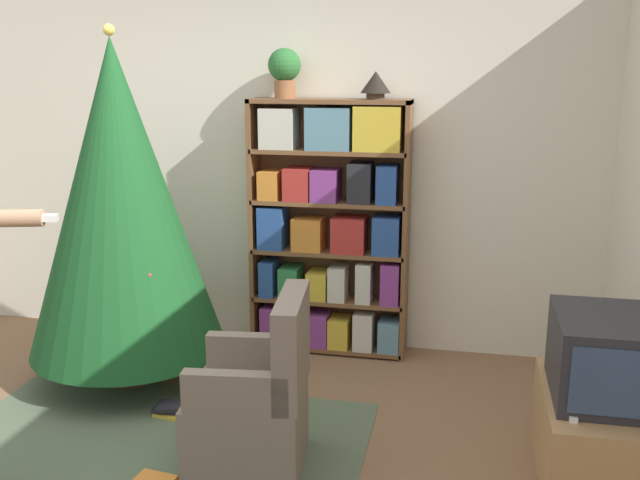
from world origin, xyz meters
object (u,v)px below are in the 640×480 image
(bookshelf, at_px, (331,226))
(table_lamp, at_px, (376,83))
(christmas_tree, at_px, (120,200))
(television, at_px, (602,357))
(armchair, at_px, (255,408))
(potted_plant, at_px, (284,69))

(bookshelf, height_order, table_lamp, table_lamp)
(bookshelf, distance_m, christmas_tree, 1.42)
(christmas_tree, xyz_separation_m, table_lamp, (1.48, 0.74, 0.69))
(christmas_tree, bearing_deg, bookshelf, 31.91)
(television, height_order, christmas_tree, christmas_tree)
(bookshelf, xyz_separation_m, armchair, (-0.07, -1.59, -0.59))
(television, xyz_separation_m, table_lamp, (-1.28, 1.41, 1.22))
(television, xyz_separation_m, potted_plant, (-1.89, 1.41, 1.30))
(armchair, bearing_deg, potted_plant, -177.97)
(television, distance_m, table_lamp, 2.26)
(christmas_tree, relative_size, table_lamp, 11.16)
(armchair, bearing_deg, bookshelf, 170.60)
(potted_plant, distance_m, table_lamp, 0.62)
(potted_plant, bearing_deg, armchair, -81.22)
(bookshelf, xyz_separation_m, table_lamp, (0.29, 0.01, 0.97))
(bookshelf, bearing_deg, potted_plant, 178.49)
(bookshelf, distance_m, armchair, 1.70)
(bookshelf, distance_m, table_lamp, 1.01)
(armchair, xyz_separation_m, table_lamp, (0.37, 1.60, 1.56))
(television, height_order, table_lamp, table_lamp)
(christmas_tree, bearing_deg, potted_plant, 40.82)
(armchair, distance_m, table_lamp, 2.26)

